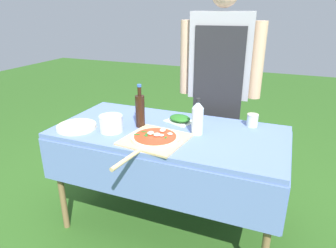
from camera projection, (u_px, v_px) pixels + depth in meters
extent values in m
plane|color=#2D5B1E|center=(169.00, 224.00, 2.20)|extent=(12.00, 12.00, 0.00)
cube|color=#607AB7|center=(169.00, 132.00, 1.94)|extent=(1.48, 0.72, 0.04)
cube|color=#607AB7|center=(145.00, 182.00, 1.68)|extent=(1.48, 0.01, 0.28)
cube|color=#607AB7|center=(186.00, 134.00, 2.31)|extent=(1.48, 0.01, 0.28)
cube|color=#607AB7|center=(77.00, 137.00, 2.25)|extent=(0.01, 0.72, 0.28)
cube|color=#607AB7|center=(287.00, 176.00, 1.74)|extent=(0.01, 0.72, 0.28)
cylinder|color=olive|center=(61.00, 184.00, 2.05)|extent=(0.04, 0.04, 0.71)
cylinder|color=olive|center=(267.00, 237.00, 1.58)|extent=(0.04, 0.04, 0.71)
cylinder|color=olive|center=(109.00, 148.00, 2.57)|extent=(0.04, 0.04, 0.71)
cylinder|color=olive|center=(274.00, 180.00, 2.10)|extent=(0.04, 0.04, 0.71)
cylinder|color=#4C4C51|center=(225.00, 145.00, 2.49)|extent=(0.12, 0.12, 0.84)
cylinder|color=#4C4C51|center=(206.00, 143.00, 2.54)|extent=(0.12, 0.12, 0.84)
cube|color=#99999E|center=(221.00, 56.00, 2.25)|extent=(0.47, 0.24, 0.63)
cube|color=#232326|center=(217.00, 89.00, 2.24)|extent=(0.36, 0.04, 0.91)
cylinder|color=tan|center=(257.00, 61.00, 2.19)|extent=(0.10, 0.10, 0.56)
cylinder|color=tan|center=(187.00, 58.00, 2.33)|extent=(0.10, 0.10, 0.56)
cube|color=#D1B27F|center=(155.00, 139.00, 1.78)|extent=(0.39, 0.39, 0.01)
cylinder|color=#D1B27F|center=(126.00, 160.00, 1.54)|extent=(0.05, 0.24, 0.02)
cylinder|color=beige|center=(155.00, 137.00, 1.78)|extent=(0.29, 0.29, 0.01)
cylinder|color=#D14223|center=(155.00, 136.00, 1.77)|extent=(0.25, 0.25, 0.00)
ellipsoid|color=white|center=(162.00, 130.00, 1.83)|extent=(0.04, 0.05, 0.02)
ellipsoid|color=white|center=(158.00, 135.00, 1.77)|extent=(0.04, 0.04, 0.01)
ellipsoid|color=white|center=(161.00, 135.00, 1.76)|extent=(0.03, 0.03, 0.01)
ellipsoid|color=white|center=(151.00, 133.00, 1.79)|extent=(0.05, 0.05, 0.02)
ellipsoid|color=white|center=(157.00, 135.00, 1.77)|extent=(0.05, 0.05, 0.02)
ellipsoid|color=white|center=(170.00, 134.00, 1.79)|extent=(0.04, 0.04, 0.01)
ellipsoid|color=#286B23|center=(144.00, 132.00, 1.82)|extent=(0.04, 0.03, 0.00)
ellipsoid|color=#286B23|center=(153.00, 134.00, 1.79)|extent=(0.04, 0.04, 0.00)
ellipsoid|color=#286B23|center=(146.00, 134.00, 1.79)|extent=(0.03, 0.04, 0.00)
ellipsoid|color=#286B23|center=(166.00, 137.00, 1.74)|extent=(0.02, 0.03, 0.00)
ellipsoid|color=#286B23|center=(137.00, 134.00, 1.79)|extent=(0.04, 0.03, 0.00)
ellipsoid|color=#286B23|center=(146.00, 136.00, 1.77)|extent=(0.04, 0.02, 0.00)
cylinder|color=black|center=(140.00, 111.00, 1.95)|extent=(0.06, 0.06, 0.21)
cylinder|color=black|center=(139.00, 91.00, 1.90)|extent=(0.02, 0.02, 0.06)
cylinder|color=#335BB2|center=(139.00, 86.00, 1.89)|extent=(0.03, 0.03, 0.02)
cylinder|color=silver|center=(197.00, 121.00, 1.84)|extent=(0.07, 0.07, 0.17)
cone|color=silver|center=(198.00, 105.00, 1.80)|extent=(0.07, 0.07, 0.04)
cylinder|color=#232326|center=(198.00, 100.00, 1.79)|extent=(0.03, 0.03, 0.02)
cube|color=silver|center=(180.00, 121.00, 2.07)|extent=(0.22, 0.20, 0.01)
ellipsoid|color=#286B23|center=(180.00, 118.00, 2.06)|extent=(0.19, 0.17, 0.04)
cylinder|color=silver|center=(111.00, 124.00, 1.89)|extent=(0.15, 0.15, 0.10)
cylinder|color=beige|center=(77.00, 128.00, 1.96)|extent=(0.26, 0.26, 0.00)
cylinder|color=beige|center=(77.00, 127.00, 1.95)|extent=(0.25, 0.25, 0.00)
cylinder|color=beige|center=(77.00, 127.00, 1.95)|extent=(0.25, 0.25, 0.00)
cylinder|color=beige|center=(77.00, 126.00, 1.95)|extent=(0.25, 0.25, 0.00)
cylinder|color=beige|center=(77.00, 125.00, 1.95)|extent=(0.25, 0.25, 0.00)
cylinder|color=silver|center=(252.00, 121.00, 1.98)|extent=(0.07, 0.07, 0.07)
cylinder|color=#D14223|center=(252.00, 123.00, 1.98)|extent=(0.06, 0.06, 0.05)
cylinder|color=#B7B2A3|center=(253.00, 115.00, 1.96)|extent=(0.07, 0.07, 0.01)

